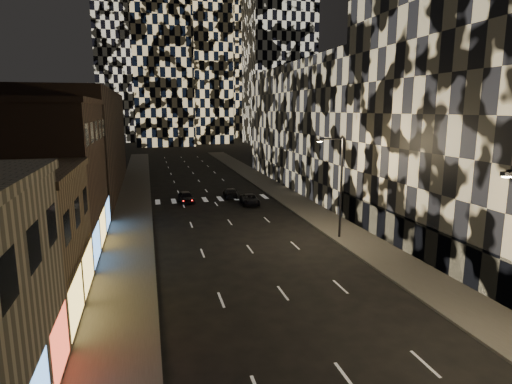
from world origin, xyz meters
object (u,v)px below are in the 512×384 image
streetlight_far (339,180)px  car_dark_oncoming (231,193)px  car_dark_midlane (186,197)px  car_dark_rightlane (250,199)px

streetlight_far → car_dark_oncoming: bearing=105.8°
car_dark_midlane → car_dark_oncoming: car_dark_midlane is taller
car_dark_rightlane → streetlight_far: bearing=-70.8°
streetlight_far → car_dark_midlane: 22.80m
car_dark_rightlane → car_dark_oncoming: bearing=110.7°
streetlight_far → car_dark_midlane: streetlight_far is taller
car_dark_oncoming → car_dark_rightlane: (1.47, -4.80, -0.01)m
car_dark_midlane → car_dark_oncoming: size_ratio=0.95×
car_dark_oncoming → car_dark_midlane: bearing=19.8°
streetlight_far → car_dark_rightlane: 17.00m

